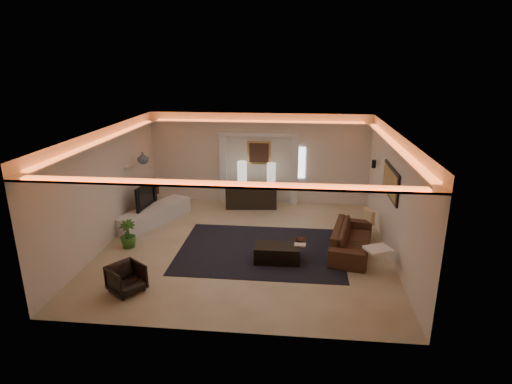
# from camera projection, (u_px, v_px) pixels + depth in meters

# --- Properties ---
(floor) EXTENTS (7.00, 7.00, 0.00)m
(floor) POSITION_uv_depth(u_px,v_px,m) (246.00, 246.00, 10.58)
(floor) COLOR #C3B799
(floor) RESTS_ON ground
(ceiling) EXTENTS (7.00, 7.00, 0.00)m
(ceiling) POSITION_uv_depth(u_px,v_px,m) (245.00, 132.00, 9.70)
(ceiling) COLOR white
(ceiling) RESTS_ON ground
(wall_back) EXTENTS (7.00, 0.00, 7.00)m
(wall_back) POSITION_uv_depth(u_px,v_px,m) (259.00, 159.00, 13.46)
(wall_back) COLOR beige
(wall_back) RESTS_ON ground
(wall_front) EXTENTS (7.00, 0.00, 7.00)m
(wall_front) POSITION_uv_depth(u_px,v_px,m) (218.00, 256.00, 6.82)
(wall_front) COLOR beige
(wall_front) RESTS_ON ground
(wall_left) EXTENTS (0.00, 7.00, 7.00)m
(wall_left) POSITION_uv_depth(u_px,v_px,m) (106.00, 187.00, 10.48)
(wall_left) COLOR beige
(wall_left) RESTS_ON ground
(wall_right) EXTENTS (0.00, 7.00, 7.00)m
(wall_right) POSITION_uv_depth(u_px,v_px,m) (394.00, 196.00, 9.80)
(wall_right) COLOR beige
(wall_right) RESTS_ON ground
(cove_soffit) EXTENTS (7.00, 7.00, 0.04)m
(cove_soffit) POSITION_uv_depth(u_px,v_px,m) (245.00, 144.00, 9.79)
(cove_soffit) COLOR silver
(cove_soffit) RESTS_ON ceiling
(daylight_slit) EXTENTS (0.25, 0.03, 1.00)m
(daylight_slit) POSITION_uv_depth(u_px,v_px,m) (301.00, 163.00, 13.34)
(daylight_slit) COLOR white
(daylight_slit) RESTS_ON wall_back
(area_rug) EXTENTS (4.00, 3.00, 0.01)m
(area_rug) POSITION_uv_depth(u_px,v_px,m) (261.00, 250.00, 10.35)
(area_rug) COLOR black
(area_rug) RESTS_ON ground
(pilaster_left) EXTENTS (0.22, 0.20, 2.20)m
(pilaster_left) POSITION_uv_depth(u_px,v_px,m) (223.00, 169.00, 13.58)
(pilaster_left) COLOR silver
(pilaster_left) RESTS_ON ground
(pilaster_right) EXTENTS (0.22, 0.20, 2.20)m
(pilaster_right) POSITION_uv_depth(u_px,v_px,m) (295.00, 171.00, 13.36)
(pilaster_right) COLOR silver
(pilaster_right) RESTS_ON ground
(alcove_header) EXTENTS (2.52, 0.20, 0.12)m
(alcove_header) POSITION_uv_depth(u_px,v_px,m) (259.00, 134.00, 13.12)
(alcove_header) COLOR silver
(alcove_header) RESTS_ON wall_back
(painting_frame) EXTENTS (0.74, 0.04, 0.74)m
(painting_frame) POSITION_uv_depth(u_px,v_px,m) (259.00, 153.00, 13.37)
(painting_frame) COLOR tan
(painting_frame) RESTS_ON wall_back
(painting_canvas) EXTENTS (0.62, 0.02, 0.62)m
(painting_canvas) POSITION_uv_depth(u_px,v_px,m) (259.00, 153.00, 13.35)
(painting_canvas) COLOR #4C2D1E
(painting_canvas) RESTS_ON wall_back
(art_panel_frame) EXTENTS (0.04, 1.64, 0.74)m
(art_panel_frame) POSITION_uv_depth(u_px,v_px,m) (391.00, 182.00, 10.01)
(art_panel_frame) COLOR black
(art_panel_frame) RESTS_ON wall_right
(art_panel_gold) EXTENTS (0.02, 1.50, 0.62)m
(art_panel_gold) POSITION_uv_depth(u_px,v_px,m) (390.00, 182.00, 10.01)
(art_panel_gold) COLOR tan
(art_panel_gold) RESTS_ON wall_right
(wall_sconce) EXTENTS (0.12, 0.12, 0.22)m
(wall_sconce) POSITION_uv_depth(u_px,v_px,m) (374.00, 164.00, 11.83)
(wall_sconce) COLOR black
(wall_sconce) RESTS_ON wall_right
(wall_niche) EXTENTS (0.10, 0.55, 0.04)m
(wall_niche) POSITION_uv_depth(u_px,v_px,m) (130.00, 166.00, 11.74)
(wall_niche) COLOR silver
(wall_niche) RESTS_ON wall_left
(console) EXTENTS (1.62, 0.64, 0.79)m
(console) POSITION_uv_depth(u_px,v_px,m) (251.00, 195.00, 13.21)
(console) COLOR #2D241D
(console) RESTS_ON ground
(lamp_left) EXTENTS (0.30, 0.30, 0.65)m
(lamp_left) POSITION_uv_depth(u_px,v_px,m) (242.00, 173.00, 13.20)
(lamp_left) COLOR white
(lamp_left) RESTS_ON console
(lamp_right) EXTENTS (0.33, 0.33, 0.60)m
(lamp_right) POSITION_uv_depth(u_px,v_px,m) (271.00, 173.00, 13.18)
(lamp_right) COLOR beige
(lamp_right) RESTS_ON console
(media_ledge) EXTENTS (1.61, 2.55, 0.47)m
(media_ledge) POSITION_uv_depth(u_px,v_px,m) (154.00, 215.00, 12.06)
(media_ledge) COLOR silver
(media_ledge) RESTS_ON ground
(tv) EXTENTS (1.21, 0.29, 0.69)m
(tv) POSITION_uv_depth(u_px,v_px,m) (142.00, 195.00, 11.96)
(tv) COLOR black
(tv) RESTS_ON media_ledge
(figurine) EXTENTS (0.17, 0.17, 0.39)m
(figurine) POSITION_uv_depth(u_px,v_px,m) (157.00, 188.00, 13.15)
(figurine) COLOR #47281D
(figurine) RESTS_ON media_ledge
(ginger_jar) EXTENTS (0.36, 0.36, 0.33)m
(ginger_jar) POSITION_uv_depth(u_px,v_px,m) (143.00, 158.00, 11.85)
(ginger_jar) COLOR #39505B
(ginger_jar) RESTS_ON wall_niche
(plant) EXTENTS (0.46, 0.46, 0.71)m
(plant) POSITION_uv_depth(u_px,v_px,m) (128.00, 234.00, 10.42)
(plant) COLOR #305E1E
(plant) RESTS_ON ground
(sofa) EXTENTS (2.33, 1.29, 0.64)m
(sofa) POSITION_uv_depth(u_px,v_px,m) (352.00, 239.00, 10.20)
(sofa) COLOR black
(sofa) RESTS_ON ground
(throw_blanket) EXTENTS (0.67, 0.62, 0.06)m
(throw_blanket) POSITION_uv_depth(u_px,v_px,m) (378.00, 249.00, 9.14)
(throw_blanket) COLOR #F9EEC3
(throw_blanket) RESTS_ON sofa
(throw_pillow) EXTENTS (0.26, 0.40, 0.38)m
(throw_pillow) POSITION_uv_depth(u_px,v_px,m) (369.00, 217.00, 11.03)
(throw_pillow) COLOR #D0BB7D
(throw_pillow) RESTS_ON sofa
(coffee_table) EXTENTS (1.05, 0.58, 0.39)m
(coffee_table) POSITION_uv_depth(u_px,v_px,m) (277.00, 253.00, 9.73)
(coffee_table) COLOR black
(coffee_table) RESTS_ON ground
(bowl) EXTENTS (0.30, 0.30, 0.07)m
(bowl) POSITION_uv_depth(u_px,v_px,m) (300.00, 240.00, 9.88)
(bowl) COLOR black
(bowl) RESTS_ON coffee_table
(magazine) EXTENTS (0.28, 0.21, 0.03)m
(magazine) POSITION_uv_depth(u_px,v_px,m) (300.00, 244.00, 9.68)
(magazine) COLOR beige
(magazine) RESTS_ON coffee_table
(armchair) EXTENTS (0.88, 0.88, 0.58)m
(armchair) POSITION_uv_depth(u_px,v_px,m) (126.00, 279.00, 8.44)
(armchair) COLOR #332A1C
(armchair) RESTS_ON ground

